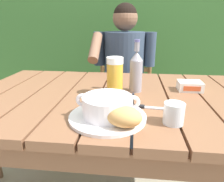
{
  "coord_description": "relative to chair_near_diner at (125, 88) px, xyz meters",
  "views": [
    {
      "loc": [
        0.08,
        -0.91,
        1.07
      ],
      "look_at": [
        -0.0,
        -0.16,
        0.8
      ],
      "focal_mm": 32.32,
      "sensor_mm": 36.0,
      "label": 1
    }
  ],
  "objects": [
    {
      "name": "beer_glass",
      "position": [
        -0.01,
        -0.87,
        0.35
      ],
      "size": [
        0.08,
        0.08,
        0.18
      ],
      "color": "gold",
      "rests_on": "dining_table"
    },
    {
      "name": "butter_tub",
      "position": [
        0.36,
        -0.77,
        0.28
      ],
      "size": [
        0.12,
        0.09,
        0.05
      ],
      "color": "white",
      "rests_on": "dining_table"
    },
    {
      "name": "person_eating",
      "position": [
        -0.0,
        -0.2,
        0.23
      ],
      "size": [
        0.48,
        0.47,
        1.2
      ],
      "color": "#303E52",
      "rests_on": "ground_plane"
    },
    {
      "name": "table_knife",
      "position": [
        0.13,
        -1.02,
        0.26
      ],
      "size": [
        0.15,
        0.03,
        0.01
      ],
      "color": "silver",
      "rests_on": "dining_table"
    },
    {
      "name": "bread_roll",
      "position": [
        0.05,
        -1.2,
        0.3
      ],
      "size": [
        0.13,
        0.11,
        0.07
      ],
      "color": "tan",
      "rests_on": "serving_plate"
    },
    {
      "name": "hedge_backdrop",
      "position": [
        -0.22,
        0.92,
        0.8
      ],
      "size": [
        3.74,
        0.97,
        2.97
      ],
      "color": "#33602A",
      "rests_on": "ground_plane"
    },
    {
      "name": "beer_bottle",
      "position": [
        0.09,
        -0.81,
        0.36
      ],
      "size": [
        0.06,
        0.06,
        0.25
      ],
      "color": "gray",
      "rests_on": "dining_table"
    },
    {
      "name": "water_glass_small",
      "position": [
        0.22,
        -1.14,
        0.29
      ],
      "size": [
        0.07,
        0.07,
        0.07
      ],
      "color": "silver",
      "rests_on": "dining_table"
    },
    {
      "name": "soup_bowl",
      "position": [
        -0.01,
        -1.12,
        0.31
      ],
      "size": [
        0.23,
        0.18,
        0.08
      ],
      "color": "white",
      "rests_on": "serving_plate"
    },
    {
      "name": "dining_table",
      "position": [
        0.0,
        -0.87,
        0.17
      ],
      "size": [
        1.43,
        0.86,
        0.73
      ],
      "color": "brown",
      "rests_on": "ground_plane"
    },
    {
      "name": "chair_near_diner",
      "position": [
        0.0,
        0.0,
        0.0
      ],
      "size": [
        0.5,
        0.44,
        0.96
      ],
      "color": "brown",
      "rests_on": "ground_plane"
    },
    {
      "name": "serving_plate",
      "position": [
        -0.01,
        -1.12,
        0.26
      ],
      "size": [
        0.28,
        0.28,
        0.01
      ],
      "color": "white",
      "rests_on": "dining_table"
    }
  ]
}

